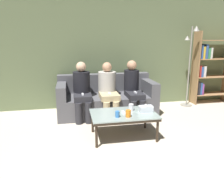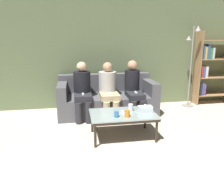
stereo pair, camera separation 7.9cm
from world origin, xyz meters
The scene contains 13 objects.
wall_back centered at (0.00, 3.81, 1.30)m, with size 12.00×0.06×2.60m.
couch centered at (0.00, 3.30, 0.30)m, with size 2.00×0.87×0.80m.
coffee_table centered at (0.07, 2.07, 0.36)m, with size 1.03×0.65×0.40m.
cup_near_left centered at (0.10, 1.90, 0.46)m, with size 0.08×0.08×0.11m.
cup_near_right centered at (-0.06, 1.92, 0.45)m, with size 0.07×0.07×0.09m.
cup_far_center centered at (0.23, 2.17, 0.46)m, with size 0.08×0.08×0.11m.
tissue_box centered at (0.44, 2.07, 0.45)m, with size 0.22×0.12×0.13m.
game_remote centered at (0.07, 2.07, 0.41)m, with size 0.04×0.15×0.02m.
bookshelf centered at (2.52, 3.58, 0.87)m, with size 0.91×0.32×1.72m.
standing_lamp centered at (1.96, 3.43, 1.12)m, with size 0.31×0.26×1.82m.
seated_person_left_end centered at (-0.51, 3.09, 0.59)m, with size 0.34×0.66×1.11m.
seated_person_mid_left centered at (0.00, 3.09, 0.58)m, with size 0.36×0.72×1.09m.
seated_person_mid_right centered at (0.51, 3.07, 0.58)m, with size 0.31×0.71×1.12m.
Camera 1 is at (-0.73, -1.10, 1.56)m, focal length 35.00 mm.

